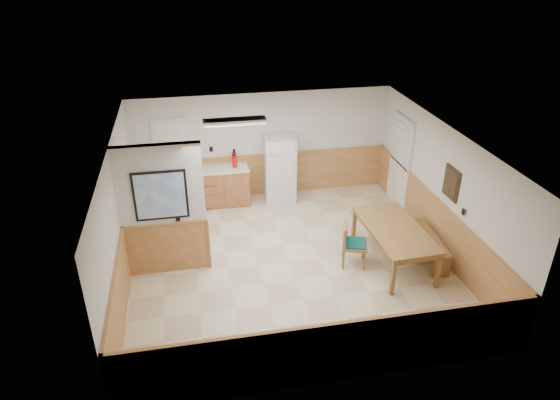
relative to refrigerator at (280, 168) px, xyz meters
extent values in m
plane|color=beige|center=(-0.33, -2.63, -0.79)|extent=(6.00, 6.00, 0.00)
cube|color=silver|center=(-0.33, -2.63, 1.71)|extent=(6.00, 6.00, 0.02)
cube|color=silver|center=(-0.33, 0.37, 0.46)|extent=(6.00, 0.02, 2.50)
cube|color=silver|center=(2.67, -2.63, 0.46)|extent=(0.02, 6.00, 2.50)
cube|color=silver|center=(-3.33, -2.63, 0.46)|extent=(0.02, 6.00, 2.50)
cube|color=tan|center=(-0.33, 0.35, -0.29)|extent=(6.00, 0.04, 1.00)
cube|color=tan|center=(2.65, -2.63, -0.29)|extent=(0.04, 6.00, 1.00)
cube|color=tan|center=(-3.31, -2.63, -0.29)|extent=(0.04, 6.00, 1.00)
cube|color=silver|center=(-2.58, -2.43, 0.96)|extent=(1.50, 0.15, 1.50)
cube|color=tan|center=(-2.58, -2.43, -0.29)|extent=(1.50, 0.17, 1.00)
cube|color=black|center=(-2.58, -2.52, 0.81)|extent=(0.92, 0.03, 0.92)
cube|color=white|center=(-2.58, -2.54, 0.81)|extent=(0.84, 0.01, 0.84)
cube|color=#B0693E|center=(-1.43, 0.05, -0.36)|extent=(1.40, 0.60, 0.86)
cube|color=#B0693E|center=(-2.90, 0.05, -0.36)|extent=(0.06, 0.60, 0.86)
cube|color=#B0693E|center=(-2.16, 0.05, -0.36)|extent=(0.06, 0.60, 0.86)
cube|color=beige|center=(-1.83, 0.05, 0.09)|extent=(2.20, 0.60, 0.04)
cube|color=beige|center=(-1.83, 0.35, 0.16)|extent=(2.20, 0.02, 0.10)
cube|color=silver|center=(2.64, -0.73, 0.23)|extent=(0.05, 1.02, 2.15)
cube|color=silver|center=(2.63, -0.73, 0.23)|extent=(0.04, 0.90, 2.05)
cube|color=silver|center=(2.60, -0.73, 0.76)|extent=(0.02, 0.76, 0.80)
cube|color=silver|center=(-2.43, 0.35, 0.76)|extent=(0.80, 0.03, 1.00)
cube|color=white|center=(-2.43, 0.34, 0.76)|extent=(0.70, 0.01, 0.90)
cube|color=#362315|center=(2.64, -2.93, 0.76)|extent=(0.03, 0.50, 0.60)
cube|color=black|center=(2.62, -2.93, 0.76)|extent=(0.01, 0.42, 0.52)
cube|color=silver|center=(-1.13, -1.33, 1.66)|extent=(1.20, 0.30, 0.08)
cube|color=white|center=(-1.13, -1.33, 1.61)|extent=(1.15, 0.25, 0.01)
cube|color=silver|center=(0.00, 0.00, 0.00)|extent=(0.74, 0.74, 1.58)
cube|color=silver|center=(0.28, -0.36, 0.65)|extent=(0.03, 0.02, 0.20)
cube|color=silver|center=(0.28, -0.36, 0.16)|extent=(0.03, 0.02, 0.37)
cube|color=olive|center=(1.61, -3.00, -0.07)|extent=(1.07, 2.01, 0.05)
cube|color=olive|center=(1.61, -3.00, -0.14)|extent=(0.97, 1.91, 0.10)
cube|color=olive|center=(1.22, -3.94, -0.44)|extent=(0.07, 0.07, 0.70)
cube|color=olive|center=(1.14, -2.09, -0.44)|extent=(0.07, 0.07, 0.70)
cube|color=olive|center=(2.09, -3.90, -0.44)|extent=(0.07, 0.07, 0.70)
cube|color=olive|center=(2.00, -2.06, -0.44)|extent=(0.07, 0.07, 0.70)
cube|color=olive|center=(2.36, -2.97, -0.37)|extent=(0.41, 1.46, 0.05)
cube|color=olive|center=(2.36, -3.64, -0.59)|extent=(0.30, 0.08, 0.40)
cube|color=olive|center=(2.36, -2.29, -0.59)|extent=(0.30, 0.08, 0.40)
cube|color=olive|center=(0.87, -2.92, -0.37)|extent=(0.57, 0.57, 0.06)
cube|color=#115644|center=(0.87, -2.92, -0.33)|extent=(0.52, 0.52, 0.03)
cube|color=olive|center=(0.68, -2.86, -0.14)|extent=(0.18, 0.45, 0.40)
cube|color=#115644|center=(0.49, -2.80, -0.14)|extent=(0.14, 0.38, 0.34)
cube|color=olive|center=(0.62, -3.05, -0.60)|extent=(0.05, 0.05, 0.39)
cube|color=olive|center=(0.74, -2.67, -0.60)|extent=(0.05, 0.05, 0.39)
cube|color=olive|center=(1.00, -3.17, -0.60)|extent=(0.05, 0.05, 0.39)
cube|color=olive|center=(1.12, -2.79, -0.60)|extent=(0.05, 0.05, 0.39)
cylinder|color=red|center=(-1.04, 0.03, 0.29)|extent=(0.13, 0.13, 0.36)
cylinder|color=black|center=(-1.04, 0.03, 0.51)|extent=(0.06, 0.06, 0.08)
cylinder|color=#1A9129|center=(-2.55, 0.07, 0.22)|extent=(0.09, 0.09, 0.23)
camera|label=1|loc=(-2.02, -10.42, 4.71)|focal=32.00mm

